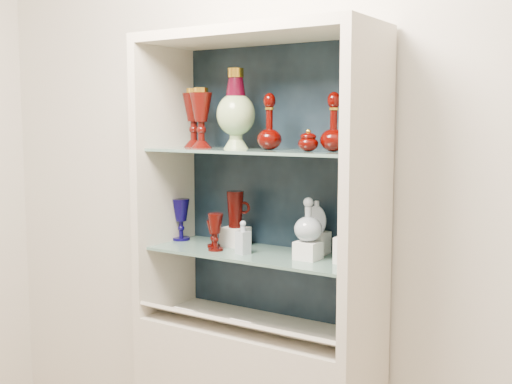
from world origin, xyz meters
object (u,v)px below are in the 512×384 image
Objects in this scene: ruby_goblet_tall at (216,232)px; clear_square_bottle at (243,237)px; ruby_decanter_b at (334,120)px; flat_flask at (317,216)px; lidded_bowl at (308,140)px; clear_round_decanter at (308,221)px; ruby_pitcher at (235,209)px; cobalt_goblet at (181,220)px; ruby_goblet_small at (214,234)px; pedestal_lamp_left at (194,118)px; pedestal_lamp_right at (201,118)px; enamel_urn at (236,109)px; cameo_medallion at (347,222)px; ruby_decanter_a at (269,118)px.

ruby_goblet_tall reaches higher than clear_square_bottle.
ruby_decanter_b is 1.80× the size of flat_flask.
lidded_bowl is 0.31m from clear_round_decanter.
cobalt_goblet is at bearing 160.71° from ruby_pitcher.
ruby_goblet_small is 0.45m from flat_flask.
pedestal_lamp_left is at bearing 174.89° from clear_round_decanter.
pedestal_lamp_right is 0.16m from enamel_urn.
ruby_pitcher is (0.06, 0.08, 0.10)m from ruby_goblet_small.
ruby_goblet_small is 0.14m from ruby_pitcher.
ruby_decanter_b reaches higher than clear_round_decanter.
pedestal_lamp_left is 0.70m from flat_flask.
enamel_urn is at bearing 172.76° from lidded_bowl.
lidded_bowl is at bearing -142.17° from cameo_medallion.
enamel_urn is 2.80× the size of cameo_medallion.
cameo_medallion is at bearing -17.20° from flat_flask.
ruby_goblet_small is at bearing 177.55° from lidded_bowl.
clear_square_bottle is at bearing -68.61° from ruby_pitcher.
ruby_decanter_b is 2.03× the size of ruby_goblet_small.
ruby_goblet_small is 0.89× the size of flat_flask.
ruby_decanter_b reaches higher than ruby_goblet_tall.
ruby_goblet_small is 0.61m from cameo_medallion.
ruby_decanter_a is 1.53× the size of clear_round_decanter.
pedestal_lamp_right is 2.92× the size of lidded_bowl.
enamel_urn is (0.16, 0.03, 0.04)m from pedestal_lamp_right.
clear_round_decanter is at bearing 0.07° from ruby_decanter_a.
ruby_goblet_tall is at bearing -118.73° from ruby_pitcher.
flat_flask is at bearing 35.08° from ruby_decanter_a.
lidded_bowl is (0.52, -0.02, -0.08)m from pedestal_lamp_right.
cobalt_goblet is (-0.32, 0.03, -0.49)m from enamel_urn.
ruby_decanter_b is 1.52× the size of ruby_goblet_tall.
flat_flask is at bearing 140.20° from ruby_decanter_b.
cobalt_goblet is 1.14× the size of clear_round_decanter.
lidded_bowl is 0.34m from cameo_medallion.
cameo_medallion is (0.18, -0.09, 0.00)m from flat_flask.
ruby_goblet_small is (-0.55, -0.02, -0.48)m from ruby_decanter_b.
pedestal_lamp_left is 0.46m from cobalt_goblet.
flat_flask is at bearing 33.63° from clear_square_bottle.
cameo_medallion is (0.16, 0.02, 0.01)m from clear_round_decanter.
ruby_pitcher is (0.28, 0.02, 0.06)m from cobalt_goblet.
ruby_pitcher is (-0.21, 0.07, -0.39)m from ruby_decanter_a.
clear_round_decanter reaches higher than ruby_goblet_tall.
enamel_urn reaches higher than ruby_goblet_small.
cameo_medallion reaches higher than clear_square_bottle.
pedestal_lamp_left is 0.63m from lidded_bowl.
cobalt_goblet is 1.37× the size of clear_square_bottle.
ruby_decanter_a is 1.61× the size of ruby_pitcher.
ruby_goblet_small is at bearing -158.93° from cameo_medallion.
ruby_decanter_a is 1.62× the size of ruby_goblet_tall.
clear_square_bottle is at bearing -148.99° from ruby_decanter_a.
clear_round_decanter is at bearing 114.19° from lidded_bowl.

